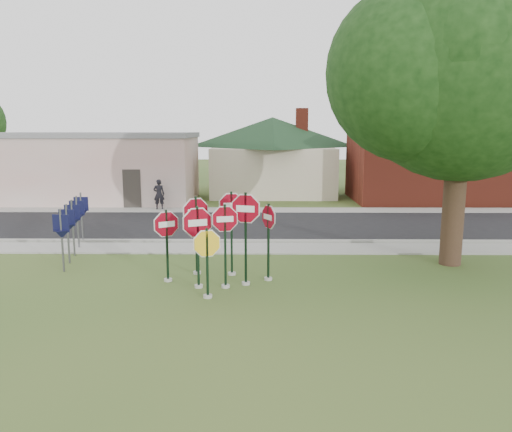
{
  "coord_description": "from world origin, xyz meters",
  "views": [
    {
      "loc": [
        1.21,
        -12.62,
        4.46
      ],
      "look_at": [
        1.06,
        2.0,
        1.88
      ],
      "focal_mm": 35.0,
      "sensor_mm": 36.0,
      "label": 1
    }
  ],
  "objects_px": {
    "stop_sign_center": "(225,235)",
    "stop_sign_left": "(198,235)",
    "stop_sign_yellow": "(207,256)",
    "pedestrian": "(159,194)",
    "oak_tree": "(463,65)"
  },
  "relations": [
    {
      "from": "stop_sign_center",
      "to": "pedestrian",
      "type": "distance_m",
      "value": 14.28
    },
    {
      "from": "stop_sign_yellow",
      "to": "pedestrian",
      "type": "distance_m",
      "value": 14.97
    },
    {
      "from": "stop_sign_center",
      "to": "stop_sign_yellow",
      "type": "relative_size",
      "value": 1.25
    },
    {
      "from": "stop_sign_center",
      "to": "oak_tree",
      "type": "bearing_deg",
      "value": 19.32
    },
    {
      "from": "stop_sign_yellow",
      "to": "pedestrian",
      "type": "bearing_deg",
      "value": 106.22
    },
    {
      "from": "oak_tree",
      "to": "pedestrian",
      "type": "relative_size",
      "value": 6.57
    },
    {
      "from": "stop_sign_center",
      "to": "stop_sign_left",
      "type": "bearing_deg",
      "value": -179.64
    },
    {
      "from": "stop_sign_yellow",
      "to": "oak_tree",
      "type": "xyz_separation_m",
      "value": [
        7.7,
        3.42,
        5.25
      ]
    },
    {
      "from": "stop_sign_center",
      "to": "pedestrian",
      "type": "relative_size",
      "value": 1.5
    },
    {
      "from": "stop_sign_yellow",
      "to": "oak_tree",
      "type": "height_order",
      "value": "oak_tree"
    },
    {
      "from": "oak_tree",
      "to": "stop_sign_yellow",
      "type": "bearing_deg",
      "value": -156.08
    },
    {
      "from": "stop_sign_center",
      "to": "stop_sign_left",
      "type": "relative_size",
      "value": 1.01
    },
    {
      "from": "stop_sign_center",
      "to": "pedestrian",
      "type": "bearing_deg",
      "value": 108.79
    },
    {
      "from": "stop_sign_center",
      "to": "oak_tree",
      "type": "distance_m",
      "value": 9.13
    },
    {
      "from": "oak_tree",
      "to": "stop_sign_center",
      "type": "bearing_deg",
      "value": -160.68
    }
  ]
}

